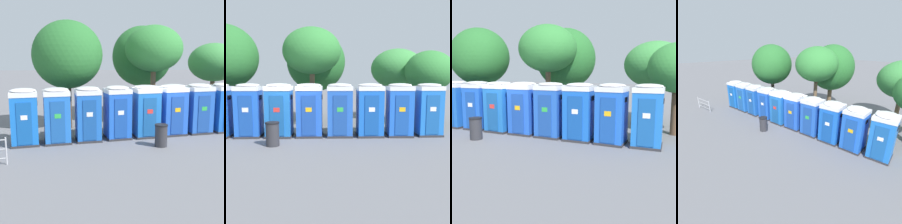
# 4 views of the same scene
# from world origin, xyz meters

# --- Properties ---
(ground_plane) EXTENTS (120.00, 120.00, 0.00)m
(ground_plane) POSITION_xyz_m (0.00, 0.00, 0.00)
(ground_plane) COLOR slate
(portapotty_0) EXTENTS (1.43, 1.42, 2.54)m
(portapotty_0) POSITION_xyz_m (-6.31, -1.48, 1.28)
(portapotty_0) COLOR #2D2D33
(portapotty_0) RESTS_ON ground
(portapotty_1) EXTENTS (1.38, 1.39, 2.54)m
(portapotty_1) POSITION_xyz_m (-4.89, -1.25, 1.28)
(portapotty_1) COLOR #2D2D33
(portapotty_1) RESTS_ON ground
(portapotty_2) EXTENTS (1.33, 1.36, 2.54)m
(portapotty_2) POSITION_xyz_m (-3.48, -0.95, 1.28)
(portapotty_2) COLOR #2D2D33
(portapotty_2) RESTS_ON ground
(portapotty_3) EXTENTS (1.39, 1.42, 2.54)m
(portapotty_3) POSITION_xyz_m (-2.07, -0.64, 1.28)
(portapotty_3) COLOR #2D2D33
(portapotty_3) RESTS_ON ground
(portapotty_4) EXTENTS (1.41, 1.39, 2.54)m
(portapotty_4) POSITION_xyz_m (-0.65, -0.41, 1.28)
(portapotty_4) COLOR #2D2D33
(portapotty_4) RESTS_ON ground
(portapotty_5) EXTENTS (1.44, 1.41, 2.54)m
(portapotty_5) POSITION_xyz_m (0.75, -0.10, 1.28)
(portapotty_5) COLOR #2D2D33
(portapotty_5) RESTS_ON ground
(portapotty_6) EXTENTS (1.42, 1.40, 2.54)m
(portapotty_6) POSITION_xyz_m (2.17, 0.16, 1.28)
(portapotty_6) COLOR #2D2D33
(portapotty_6) RESTS_ON ground
(portapotty_7) EXTENTS (1.46, 1.43, 2.54)m
(portapotty_7) POSITION_xyz_m (3.59, 0.40, 1.28)
(portapotty_7) COLOR #2D2D33
(portapotty_7) RESTS_ON ground
(portapotty_8) EXTENTS (1.36, 1.37, 2.54)m
(portapotty_8) POSITION_xyz_m (5.00, 0.67, 1.28)
(portapotty_8) COLOR #2D2D33
(portapotty_8) RESTS_ON ground
(portapotty_9) EXTENTS (1.41, 1.42, 2.54)m
(portapotty_9) POSITION_xyz_m (6.39, 1.04, 1.28)
(portapotty_9) COLOR #2D2D33
(portapotty_9) RESTS_ON ground
(street_tree_2) EXTENTS (3.71, 3.71, 5.76)m
(street_tree_2) POSITION_xyz_m (-4.54, 1.52, 3.96)
(street_tree_2) COLOR #4C3826
(street_tree_2) RESTS_ON ground
(street_tree_3) EXTENTS (3.76, 3.76, 5.75)m
(street_tree_3) POSITION_xyz_m (-0.08, 4.68, 3.84)
(street_tree_3) COLOR brown
(street_tree_3) RESTS_ON ground
(street_tree_4) EXTENTS (3.27, 3.27, 5.61)m
(street_tree_4) POSITION_xyz_m (0.23, 2.43, 4.28)
(street_tree_4) COLOR brown
(street_tree_4) RESTS_ON ground
(trash_can) EXTENTS (0.57, 0.57, 0.99)m
(trash_can) POSITION_xyz_m (-0.27, -2.17, 0.50)
(trash_can) COLOR #2D2D33
(trash_can) RESTS_ON ground
(event_barrier) EXTENTS (2.01, 0.50, 1.05)m
(event_barrier) POSITION_xyz_m (-7.43, -4.28, 0.57)
(event_barrier) COLOR #B7B7BC
(event_barrier) RESTS_ON ground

